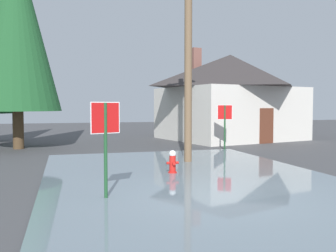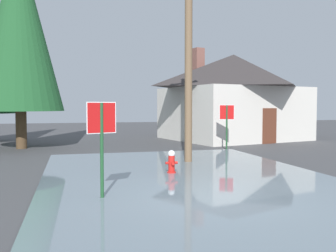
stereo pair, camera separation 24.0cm
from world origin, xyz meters
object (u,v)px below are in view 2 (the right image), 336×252
(house, at_px, (233,95))
(pine_tree_tall_left, at_px, (19,24))
(stop_sign_near, at_px, (102,130))
(stop_sign_far, at_px, (227,118))
(utility_pole, at_px, (189,35))
(fire_hydrant, at_px, (172,163))

(house, xyz_separation_m, pine_tree_tall_left, (-12.47, -2.28, 3.34))
(stop_sign_near, bearing_deg, stop_sign_far, 51.02)
(stop_sign_near, height_order, house, house)
(stop_sign_far, height_order, pine_tree_tall_left, pine_tree_tall_left)
(stop_sign_near, relative_size, stop_sign_far, 1.02)
(stop_sign_near, xyz_separation_m, house, (9.39, 13.55, 1.22))
(utility_pole, xyz_separation_m, pine_tree_tall_left, (-6.62, 6.58, 1.42))
(stop_sign_near, relative_size, fire_hydrant, 2.92)
(fire_hydrant, distance_m, stop_sign_far, 7.10)
(fire_hydrant, bearing_deg, house, 57.20)
(house, bearing_deg, pine_tree_tall_left, -169.63)
(fire_hydrant, distance_m, house, 13.26)
(stop_sign_near, xyz_separation_m, fire_hydrant, (2.33, 2.59, -1.20))
(stop_sign_near, distance_m, pine_tree_tall_left, 12.54)
(utility_pole, bearing_deg, stop_sign_far, 48.57)
(house, bearing_deg, fire_hydrant, -122.80)
(fire_hydrant, bearing_deg, utility_pole, 59.95)
(fire_hydrant, xyz_separation_m, stop_sign_far, (4.26, 5.55, 1.17))
(pine_tree_tall_left, bearing_deg, utility_pole, -44.81)
(stop_sign_near, relative_size, pine_tree_tall_left, 0.21)
(house, bearing_deg, utility_pole, -123.42)
(fire_hydrant, bearing_deg, stop_sign_near, -131.91)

